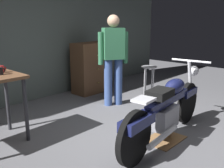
# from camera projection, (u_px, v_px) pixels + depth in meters

# --- Properties ---
(ground_plane) EXTENTS (12.00, 12.00, 0.00)m
(ground_plane) POSITION_uv_depth(u_px,v_px,m) (148.00, 139.00, 3.53)
(ground_plane) COLOR slate
(back_wall) EXTENTS (8.00, 0.12, 3.10)m
(back_wall) POSITION_uv_depth(u_px,v_px,m) (30.00, 21.00, 4.99)
(back_wall) COLOR #56605B
(back_wall) RESTS_ON ground_plane
(motorcycle) EXTENTS (2.19, 0.62, 1.00)m
(motorcycle) POSITION_uv_depth(u_px,v_px,m) (167.00, 108.00, 3.42)
(motorcycle) COLOR black
(motorcycle) RESTS_ON ground_plane
(person_standing) EXTENTS (0.51, 0.38, 1.67)m
(person_standing) POSITION_uv_depth(u_px,v_px,m) (113.00, 57.00, 4.74)
(person_standing) COLOR #3A538F
(person_standing) RESTS_ON ground_plane
(shop_stool) EXTENTS (0.32, 0.32, 0.64)m
(shop_stool) POSITION_uv_depth(u_px,v_px,m) (149.00, 73.00, 5.40)
(shop_stool) COLOR #B2B2B7
(shop_stool) RESTS_ON ground_plane
(wooden_dresser) EXTENTS (0.80, 0.47, 1.10)m
(wooden_dresser) POSITION_uv_depth(u_px,v_px,m) (91.00, 68.00, 5.70)
(wooden_dresser) COLOR brown
(wooden_dresser) RESTS_ON ground_plane
(drip_tray) EXTENTS (0.56, 0.40, 0.01)m
(drip_tray) POSITION_uv_depth(u_px,v_px,m) (164.00, 139.00, 3.52)
(drip_tray) COLOR olive
(drip_tray) RESTS_ON ground_plane
(mug_black_matte) EXTENTS (0.10, 0.07, 0.09)m
(mug_black_matte) POSITION_uv_depth(u_px,v_px,m) (0.00, 71.00, 3.31)
(mug_black_matte) COLOR black
(mug_black_matte) RESTS_ON workbench
(mug_red_diner) EXTENTS (0.10, 0.07, 0.09)m
(mug_red_diner) POSITION_uv_depth(u_px,v_px,m) (1.00, 69.00, 3.43)
(mug_red_diner) COLOR red
(mug_red_diner) RESTS_ON workbench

